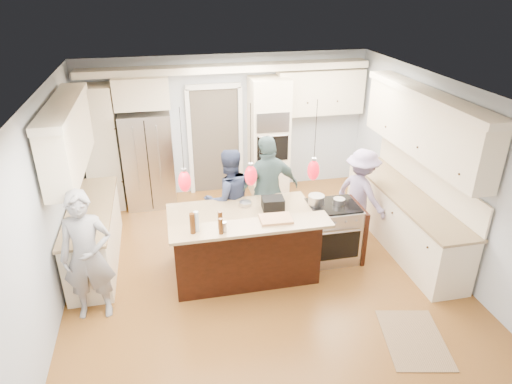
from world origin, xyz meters
TOP-DOWN VIEW (x-y plane):
  - ground_plane at (0.00, 0.00)m, footprint 6.00×6.00m
  - room_shell at (0.00, 0.00)m, footprint 5.54×6.04m
  - refrigerator at (-1.55, 2.64)m, footprint 0.90×0.70m
  - oven_column at (0.75, 2.67)m, footprint 0.72×0.69m
  - back_upper_cabinets at (-0.75, 2.76)m, footprint 5.30×0.61m
  - right_counter_run at (2.44, 0.30)m, footprint 0.64×3.10m
  - left_cabinets at (-2.44, 0.80)m, footprint 0.64×2.30m
  - kitchen_island at (-0.25, 0.07)m, footprint 2.10×1.46m
  - island_range at (1.16, 0.15)m, footprint 0.82×0.71m
  - pendant_lights at (-0.25, -0.51)m, footprint 1.75×0.15m
  - person_bar_end at (-2.30, -0.45)m, footprint 0.66×0.45m
  - person_far_left at (-0.32, 0.85)m, footprint 0.91×0.77m
  - person_far_right at (0.30, 0.85)m, footprint 1.14×0.68m
  - person_range_side at (1.85, 0.73)m, footprint 0.91×1.12m
  - floor_rug at (1.51, -1.77)m, footprint 0.91×1.16m
  - water_bottle at (-0.94, -0.53)m, footprint 0.07×0.07m
  - beer_bottle_a at (-1.00, -0.57)m, footprint 0.09×0.09m
  - beer_bottle_b at (-0.66, -0.66)m, footprint 0.06×0.06m
  - beer_bottle_c at (-0.65, -0.54)m, footprint 0.07×0.07m
  - drink_can at (-0.61, -0.61)m, footprint 0.09×0.09m
  - cutting_board at (0.09, -0.47)m, footprint 0.43×0.31m
  - pot_large at (0.89, 0.23)m, footprint 0.24×0.24m
  - pot_small at (1.22, 0.16)m, footprint 0.18×0.18m

SIDE VIEW (x-z plane):
  - ground_plane at x=0.00m, z-range 0.00..0.00m
  - floor_rug at x=1.51m, z-range 0.00..0.01m
  - island_range at x=1.16m, z-range 0.00..0.92m
  - kitchen_island at x=-0.25m, z-range -0.07..1.05m
  - person_range_side at x=1.85m, z-range 0.00..1.52m
  - person_far_left at x=-0.32m, z-range 0.00..1.65m
  - person_bar_end at x=-2.30m, z-range 0.00..1.76m
  - refrigerator at x=-1.55m, z-range 0.00..1.80m
  - person_far_right at x=0.30m, z-range 0.00..1.82m
  - pot_small at x=1.22m, z-range 0.92..1.01m
  - pot_large at x=0.89m, z-range 0.92..1.06m
  - right_counter_run at x=2.44m, z-range -0.20..2.31m
  - left_cabinets at x=-2.44m, z-range -0.20..2.31m
  - cutting_board at x=0.09m, z-range 1.12..1.15m
  - oven_column at x=0.75m, z-range 0.00..2.30m
  - drink_can at x=-0.61m, z-range 1.12..1.25m
  - beer_bottle_b at x=-0.66m, z-range 1.12..1.33m
  - beer_bottle_c at x=-0.65m, z-range 1.12..1.37m
  - beer_bottle_a at x=-1.00m, z-range 1.12..1.39m
  - water_bottle at x=-0.94m, z-range 1.12..1.39m
  - back_upper_cabinets at x=-0.75m, z-range 0.40..2.94m
  - pendant_lights at x=-0.25m, z-range 1.29..2.32m
  - room_shell at x=0.00m, z-range 0.46..3.18m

